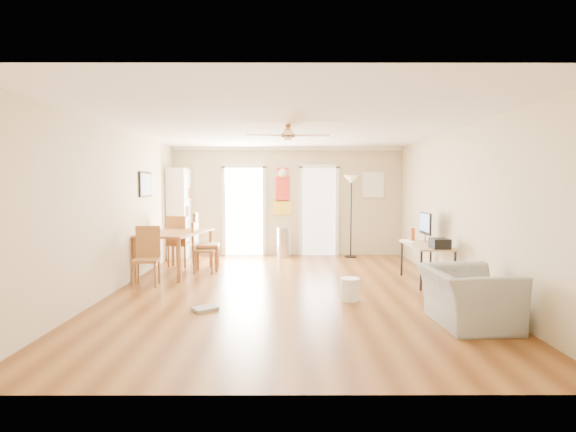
{
  "coord_description": "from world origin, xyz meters",
  "views": [
    {
      "loc": [
        -0.02,
        -6.81,
        1.67
      ],
      "look_at": [
        0.0,
        0.6,
        1.15
      ],
      "focal_mm": 26.74,
      "sensor_mm": 36.0,
      "label": 1
    }
  ],
  "objects_px": {
    "dining_chair_right_a": "(207,242)",
    "printer": "(440,244)",
    "dining_chair_far": "(181,241)",
    "computer_desk": "(426,264)",
    "dining_chair_near": "(146,257)",
    "dining_chair_right_b": "(205,248)",
    "trash_can": "(284,242)",
    "bookshelf": "(180,213)",
    "armchair": "(468,297)",
    "wastebasket_a": "(350,289)",
    "dining_table": "(176,252)",
    "torchiere_lamp": "(351,216)"
  },
  "relations": [
    {
      "from": "dining_chair_right_a",
      "to": "printer",
      "type": "distance_m",
      "value": 4.34
    },
    {
      "from": "dining_chair_far",
      "to": "computer_desk",
      "type": "height_order",
      "value": "dining_chair_far"
    },
    {
      "from": "dining_chair_near",
      "to": "dining_chair_far",
      "type": "bearing_deg",
      "value": 79.57
    },
    {
      "from": "dining_chair_right_b",
      "to": "printer",
      "type": "distance_m",
      "value": 4.27
    },
    {
      "from": "trash_can",
      "to": "bookshelf",
      "type": "bearing_deg",
      "value": 178.54
    },
    {
      "from": "dining_chair_right_b",
      "to": "armchair",
      "type": "height_order",
      "value": "dining_chair_right_b"
    },
    {
      "from": "dining_chair_right_a",
      "to": "dining_chair_right_b",
      "type": "bearing_deg",
      "value": 174.16
    },
    {
      "from": "dining_chair_far",
      "to": "computer_desk",
      "type": "distance_m",
      "value": 4.89
    },
    {
      "from": "wastebasket_a",
      "to": "dining_chair_right_b",
      "type": "bearing_deg",
      "value": 141.22
    },
    {
      "from": "printer",
      "to": "trash_can",
      "type": "bearing_deg",
      "value": 129.37
    },
    {
      "from": "dining_chair_near",
      "to": "dining_chair_far",
      "type": "xyz_separation_m",
      "value": [
        0.13,
        1.82,
        0.03
      ]
    },
    {
      "from": "dining_chair_right_a",
      "to": "dining_chair_near",
      "type": "bearing_deg",
      "value": 144.18
    },
    {
      "from": "computer_desk",
      "to": "dining_chair_far",
      "type": "bearing_deg",
      "value": 161.25
    },
    {
      "from": "dining_chair_right_a",
      "to": "dining_table",
      "type": "bearing_deg",
      "value": 110.74
    },
    {
      "from": "dining_chair_far",
      "to": "printer",
      "type": "distance_m",
      "value": 5.12
    },
    {
      "from": "dining_chair_far",
      "to": "dining_chair_right_a",
      "type": "bearing_deg",
      "value": 155.55
    },
    {
      "from": "trash_can",
      "to": "torchiere_lamp",
      "type": "xyz_separation_m",
      "value": [
        1.58,
        0.03,
        0.61
      ]
    },
    {
      "from": "bookshelf",
      "to": "armchair",
      "type": "xyz_separation_m",
      "value": [
        4.67,
        -4.99,
        -0.7
      ]
    },
    {
      "from": "trash_can",
      "to": "wastebasket_a",
      "type": "height_order",
      "value": "trash_can"
    },
    {
      "from": "trash_can",
      "to": "computer_desk",
      "type": "relative_size",
      "value": 0.56
    },
    {
      "from": "dining_table",
      "to": "computer_desk",
      "type": "distance_m",
      "value": 4.61
    },
    {
      "from": "printer",
      "to": "wastebasket_a",
      "type": "height_order",
      "value": "printer"
    },
    {
      "from": "computer_desk",
      "to": "trash_can",
      "type": "bearing_deg",
      "value": 133.25
    },
    {
      "from": "dining_chair_right_a",
      "to": "computer_desk",
      "type": "height_order",
      "value": "dining_chair_right_a"
    },
    {
      "from": "dining_chair_right_a",
      "to": "dining_chair_near",
      "type": "height_order",
      "value": "dining_chair_right_a"
    },
    {
      "from": "dining_chair_right_b",
      "to": "torchiere_lamp",
      "type": "distance_m",
      "value": 3.61
    },
    {
      "from": "trash_can",
      "to": "printer",
      "type": "bearing_deg",
      "value": -50.64
    },
    {
      "from": "bookshelf",
      "to": "torchiere_lamp",
      "type": "bearing_deg",
      "value": 11.68
    },
    {
      "from": "dining_chair_right_a",
      "to": "printer",
      "type": "bearing_deg",
      "value": -116.75
    },
    {
      "from": "computer_desk",
      "to": "wastebasket_a",
      "type": "relative_size",
      "value": 3.77
    },
    {
      "from": "dining_chair_near",
      "to": "trash_can",
      "type": "relative_size",
      "value": 1.41
    },
    {
      "from": "torchiere_lamp",
      "to": "armchair",
      "type": "distance_m",
      "value": 5.03
    },
    {
      "from": "computer_desk",
      "to": "printer",
      "type": "relative_size",
      "value": 3.93
    },
    {
      "from": "bookshelf",
      "to": "trash_can",
      "type": "relative_size",
      "value": 2.97
    },
    {
      "from": "wastebasket_a",
      "to": "armchair",
      "type": "xyz_separation_m",
      "value": [
        1.25,
        -1.12,
        0.18
      ]
    },
    {
      "from": "bookshelf",
      "to": "wastebasket_a",
      "type": "bearing_deg",
      "value": -36.28
    },
    {
      "from": "dining_chair_right_a",
      "to": "dining_chair_far",
      "type": "distance_m",
      "value": 0.8
    },
    {
      "from": "trash_can",
      "to": "armchair",
      "type": "height_order",
      "value": "trash_can"
    },
    {
      "from": "wastebasket_a",
      "to": "computer_desk",
      "type": "bearing_deg",
      "value": 37.94
    },
    {
      "from": "dining_table",
      "to": "armchair",
      "type": "relative_size",
      "value": 1.53
    },
    {
      "from": "wastebasket_a",
      "to": "dining_chair_far",
      "type": "bearing_deg",
      "value": 139.01
    },
    {
      "from": "trash_can",
      "to": "printer",
      "type": "xyz_separation_m",
      "value": [
        2.55,
        -3.11,
        0.39
      ]
    },
    {
      "from": "dining_table",
      "to": "dining_chair_near",
      "type": "distance_m",
      "value": 1.08
    },
    {
      "from": "bookshelf",
      "to": "printer",
      "type": "height_order",
      "value": "bookshelf"
    },
    {
      "from": "dining_chair_right_a",
      "to": "dining_chair_far",
      "type": "bearing_deg",
      "value": 46.95
    },
    {
      "from": "trash_can",
      "to": "dining_chair_right_b",
      "type": "bearing_deg",
      "value": -129.91
    },
    {
      "from": "dining_chair_far",
      "to": "printer",
      "type": "relative_size",
      "value": 3.33
    },
    {
      "from": "dining_chair_far",
      "to": "computer_desk",
      "type": "relative_size",
      "value": 0.85
    },
    {
      "from": "bookshelf",
      "to": "dining_table",
      "type": "height_order",
      "value": "bookshelf"
    },
    {
      "from": "dining_table",
      "to": "torchiere_lamp",
      "type": "relative_size",
      "value": 0.84
    }
  ]
}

